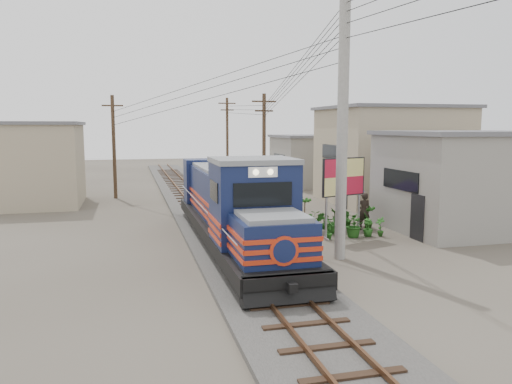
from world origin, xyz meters
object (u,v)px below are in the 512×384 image
object	(u,v)px
locomotive	(233,208)
billboard	(344,179)
vendor	(364,211)
market_umbrella	(344,186)

from	to	relation	value
locomotive	billboard	distance (m)	5.15
billboard	vendor	size ratio (longest dim) A/B	2.00
billboard	market_umbrella	world-z (taller)	billboard
locomotive	vendor	xyz separation A→B (m)	(6.77, 1.92, -0.75)
locomotive	vendor	size ratio (longest dim) A/B	8.42
market_umbrella	vendor	distance (m)	1.62
locomotive	market_umbrella	distance (m)	6.88
locomotive	vendor	distance (m)	7.07
locomotive	vendor	bearing A→B (deg)	15.84
billboard	market_umbrella	xyz separation A→B (m)	(1.16, 2.51, -0.65)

